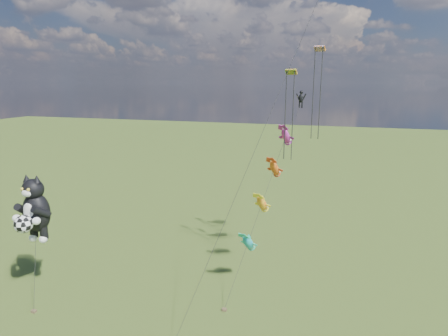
% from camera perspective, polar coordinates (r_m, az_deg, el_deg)
% --- Properties ---
extents(ground, '(300.00, 300.00, 0.00)m').
position_cam_1_polar(ground, '(40.87, -26.37, -16.31)').
color(ground, '#253E0F').
extents(cat_kite_rig, '(3.08, 4.31, 11.34)m').
position_cam_1_polar(cat_kite_rig, '(36.68, -27.00, -5.61)').
color(cat_kite_rig, brown).
rests_on(cat_kite_rig, ground).
extents(fish_windsock_rig, '(3.66, 15.61, 15.94)m').
position_cam_1_polar(fish_windsock_rig, '(37.70, 6.75, -2.72)').
color(fish_windsock_rig, brown).
rests_on(fish_windsock_rig, ground).
extents(parafoil_rig, '(9.02, 15.54, 27.01)m').
position_cam_1_polar(parafoil_rig, '(34.23, 11.28, 10.17)').
color(parafoil_rig, brown).
rests_on(parafoil_rig, ground).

